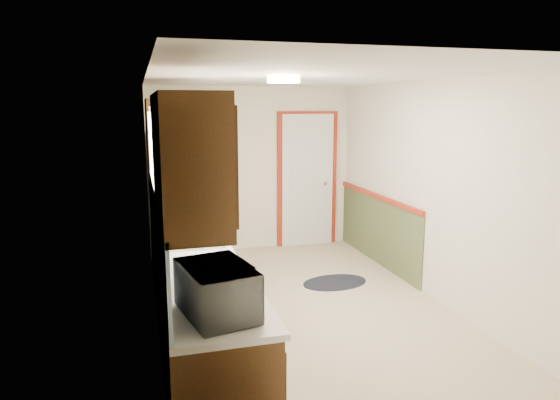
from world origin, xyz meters
TOP-DOWN VIEW (x-y plane):
  - room_shell at (0.00, 0.00)m, footprint 3.20×5.20m
  - kitchen_run at (-1.24, -0.29)m, footprint 0.63×4.00m
  - back_wall_trim at (0.99, 2.21)m, footprint 1.12×2.30m
  - ceiling_fixture at (-0.30, -0.20)m, footprint 0.30×0.30m
  - microwave at (-1.20, -1.95)m, footprint 0.40×0.59m
  - refrigerator at (-1.02, 2.05)m, footprint 0.80×0.78m
  - rug at (0.62, 0.73)m, footprint 0.87×0.62m
  - cooktop at (-1.19, 1.40)m, footprint 0.53×0.64m

SIDE VIEW (x-z plane):
  - rug at x=0.62m, z-range 0.00..0.01m
  - kitchen_run at x=-1.24m, z-range -0.29..1.91m
  - back_wall_trim at x=0.99m, z-range -0.15..1.93m
  - refrigerator at x=-1.02m, z-range 0.00..1.82m
  - cooktop at x=-1.19m, z-range 0.94..0.96m
  - microwave at x=-1.20m, z-range 0.94..1.30m
  - room_shell at x=0.00m, z-range -0.06..2.46m
  - ceiling_fixture at x=-0.30m, z-range 2.33..2.39m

